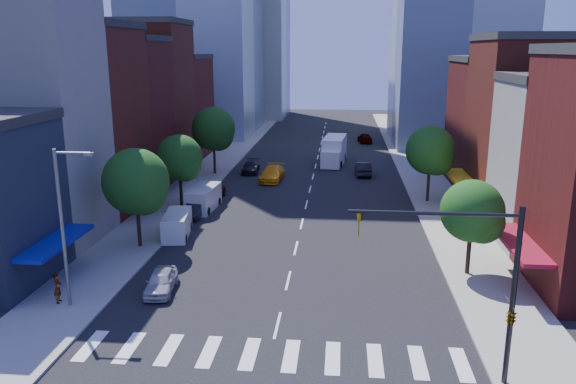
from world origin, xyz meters
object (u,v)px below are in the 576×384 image
parked_car_front (161,281)px  box_truck (334,151)px  parked_car_rear (251,167)px  parked_car_second (195,209)px  pedestrian_near (58,288)px  cargo_van_near (177,225)px  cargo_van_far (203,199)px  parked_car_third (209,193)px  pedestrian_far (168,220)px  traffic_car_oncoming (363,169)px  traffic_car_far (365,138)px  taxi (272,174)px

parked_car_front → box_truck: (9.73, 40.39, 0.92)m
parked_car_rear → box_truck: box_truck is taller
parked_car_second → pedestrian_near: (-3.29, -17.92, 0.41)m
cargo_van_near → cargo_van_far: bearing=80.6°
cargo_van_near → box_truck: (11.71, 30.28, 0.65)m
pedestrian_near → parked_car_rear: bearing=-21.0°
parked_car_third → pedestrian_far: (-1.05, -9.87, 0.28)m
box_truck → parked_car_front: bearing=-98.1°
box_truck → parked_car_second: bearing=-109.9°
traffic_car_oncoming → traffic_car_far: size_ratio=1.05×
parked_car_front → parked_car_third: (-2.00, 21.04, 0.02)m
parked_car_second → traffic_car_oncoming: traffic_car_oncoming is taller
parked_car_second → pedestrian_far: size_ratio=2.37×
parked_car_third → pedestrian_near: 23.61m
parked_car_third → taxi: (5.06, 8.94, 0.11)m
pedestrian_far → cargo_van_far: bearing=156.6°
parked_car_third → box_truck: bearing=60.7°
pedestrian_near → pedestrian_far: size_ratio=1.09×
parked_car_front → cargo_van_far: cargo_van_far is taller
traffic_car_oncoming → pedestrian_far: (-16.31, -22.63, 0.20)m
cargo_van_near → pedestrian_near: (-3.31, -12.45, 0.11)m
traffic_car_oncoming → cargo_van_near: bearing=54.4°
taxi → traffic_car_far: 29.65m
traffic_car_far → parked_car_rear: bearing=50.8°
parked_car_rear → taxi: size_ratio=0.82×
parked_car_second → cargo_van_far: bearing=84.0°
parked_car_front → parked_car_second: parked_car_front is taller
box_truck → pedestrian_far: bearing=-108.2°
taxi → traffic_car_oncoming: bearing=23.7°
traffic_car_oncoming → pedestrian_near: (-18.55, -36.14, 0.28)m
parked_car_second → parked_car_front: bearing=-82.3°
box_truck → parked_car_third: bearing=-115.8°
cargo_van_far → pedestrian_near: cargo_van_far is taller
parked_car_third → cargo_van_far: 3.34m
parked_car_third → pedestrian_near: pedestrian_near is taller
parked_car_front → pedestrian_near: (-5.29, -2.34, 0.38)m
cargo_van_far → traffic_car_oncoming: (15.02, 16.07, -0.28)m
parked_car_second → cargo_van_near: bearing=-89.4°
traffic_car_far → pedestrian_far: (-17.36, -46.24, 0.21)m
parked_car_third → taxi: size_ratio=0.90×
parked_car_third → cargo_van_near: 10.93m
parked_car_front → cargo_van_near: cargo_van_near is taller
parked_car_rear → traffic_car_oncoming: size_ratio=0.97×
pedestrian_near → traffic_car_far: bearing=-30.9°
taxi → pedestrian_far: bearing=-104.8°
parked_car_third → parked_car_second: bearing=-88.1°
parked_car_front → traffic_car_far: traffic_car_far is taller
traffic_car_oncoming → pedestrian_far: 27.90m
traffic_car_oncoming → box_truck: bearing=-64.8°
parked_car_front → parked_car_third: size_ratio=0.79×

